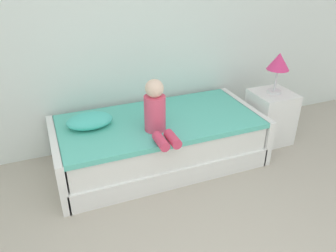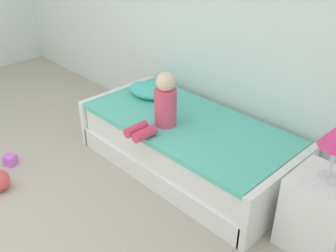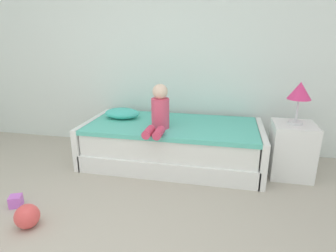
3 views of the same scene
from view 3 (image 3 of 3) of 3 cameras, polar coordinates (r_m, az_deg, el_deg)
wall_rear at (r=3.88m, az=-3.14°, el=17.02°), size 7.20×0.10×2.90m
bed at (r=3.44m, az=0.87°, el=-3.57°), size 2.11×1.00×0.50m
nightstand at (r=3.41m, az=23.66°, el=-4.42°), size 0.44×0.44×0.60m
table_lamp at (r=3.24m, az=25.05°, el=6.09°), size 0.24×0.24×0.45m
child_figure at (r=3.11m, az=-1.78°, el=2.95°), size 0.20×0.51×0.50m
pillow at (r=3.62m, az=-9.25°, el=2.56°), size 0.44×0.30×0.13m
toy_ball at (r=2.67m, az=-26.56°, el=-15.99°), size 0.20×0.20×0.20m
toy_block at (r=3.03m, az=-28.38°, el=-13.18°), size 0.14×0.14×0.10m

